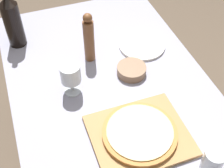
{
  "coord_description": "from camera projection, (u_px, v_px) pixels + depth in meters",
  "views": [
    {
      "loc": [
        -0.32,
        -0.85,
        1.83
      ],
      "look_at": [
        -0.01,
        0.02,
        0.83
      ],
      "focal_mm": 50.0,
      "sensor_mm": 36.0,
      "label": 1
    }
  ],
  "objects": [
    {
      "name": "dining_table",
      "position": [
        116.0,
        109.0,
        1.46
      ],
      "size": [
        0.91,
        1.56,
        0.77
      ],
      "color": "#9393A8",
      "rests_on": "ground_plane"
    },
    {
      "name": "cutting_board",
      "position": [
        139.0,
        135.0,
        1.24
      ],
      "size": [
        0.38,
        0.33,
        0.02
      ],
      "color": "#A87A47",
      "rests_on": "dining_table"
    },
    {
      "name": "pizza",
      "position": [
        140.0,
        132.0,
        1.23
      ],
      "size": [
        0.3,
        0.3,
        0.02
      ],
      "color": "#BC7A3D",
      "rests_on": "cutting_board"
    },
    {
      "name": "wine_bottle",
      "position": [
        12.0,
        21.0,
        1.54
      ],
      "size": [
        0.09,
        0.09,
        0.36
      ],
      "color": "black",
      "rests_on": "dining_table"
    },
    {
      "name": "pepper_mill",
      "position": [
        89.0,
        38.0,
        1.47
      ],
      "size": [
        0.05,
        0.05,
        0.26
      ],
      "color": "brown",
      "rests_on": "dining_table"
    },
    {
      "name": "wine_glass",
      "position": [
        70.0,
        74.0,
        1.34
      ],
      "size": [
        0.09,
        0.09,
        0.15
      ],
      "color": "silver",
      "rests_on": "dining_table"
    },
    {
      "name": "small_bowl",
      "position": [
        132.0,
        70.0,
        1.48
      ],
      "size": [
        0.14,
        0.14,
        0.04
      ],
      "color": "#84664C",
      "rests_on": "dining_table"
    },
    {
      "name": "drinking_tumbler",
      "position": [
        213.0,
        161.0,
        1.12
      ],
      "size": [
        0.08,
        0.08,
        0.1
      ],
      "color": "silver",
      "rests_on": "dining_table"
    },
    {
      "name": "dinner_plate",
      "position": [
        142.0,
        45.0,
        1.62
      ],
      "size": [
        0.24,
        0.24,
        0.01
      ],
      "color": "silver",
      "rests_on": "dining_table"
    }
  ]
}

